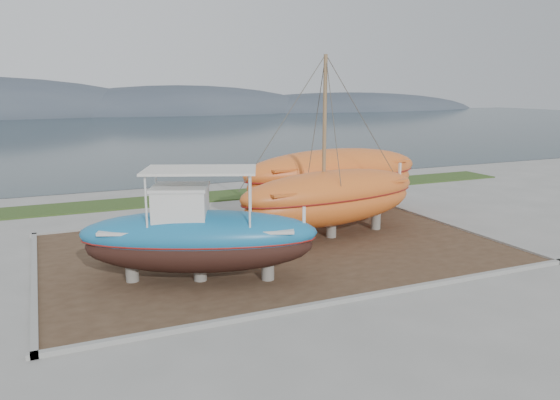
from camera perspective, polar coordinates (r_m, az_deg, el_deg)
name	(u,v)px	position (r m, az deg, el deg)	size (l,w,h in m)	color
ground	(321,280)	(19.19, 4.27, -8.30)	(140.00, 140.00, 0.00)	gray
dirt_patch	(275,248)	(22.60, -0.52, -5.06)	(18.00, 12.00, 0.06)	#422D1E
curb_frame	(275,247)	(22.59, -0.52, -4.96)	(18.60, 12.60, 0.15)	gray
grass_strip	(199,197)	(33.16, -8.41, 0.27)	(44.00, 3.00, 0.08)	#284219
sea	(101,132)	(86.54, -18.23, 6.81)	(260.00, 100.00, 0.04)	#16272D
mountain_ridge	(76,115)	(141.28, -20.57, 8.34)	(200.00, 36.00, 20.00)	#333D49
blue_caique	(199,226)	(18.53, -8.48, -2.68)	(8.01, 2.50, 3.86)	#196DA1
white_dinghy	(148,243)	(21.85, -13.66, -4.35)	(3.81, 1.43, 1.14)	silver
orange_sailboat	(333,149)	(23.52, 5.54, 5.34)	(9.05, 2.67, 7.81)	orange
orange_bare_hull	(333,183)	(27.99, 5.60, 1.74)	(10.18, 3.05, 3.34)	orange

